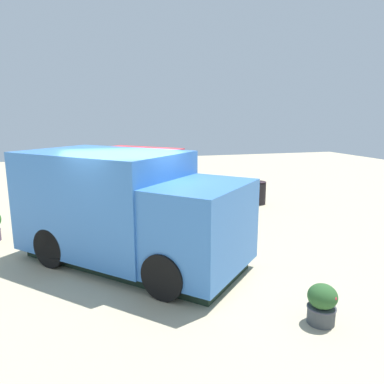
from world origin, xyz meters
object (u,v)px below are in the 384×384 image
at_px(food_truck, 127,211).
at_px(planter_flowering_near, 322,304).
at_px(person_customer, 240,205).
at_px(trash_bin, 260,192).

xyz_separation_m(food_truck, planter_flowering_near, (2.54, -3.28, -0.81)).
distance_m(person_customer, trash_bin, 1.72).
xyz_separation_m(food_truck, person_customer, (3.85, 2.77, -0.81)).
bearing_deg(planter_flowering_near, trash_bin, 70.44).
relative_size(food_truck, planter_flowering_near, 7.98).
bearing_deg(food_truck, person_customer, 35.75).
xyz_separation_m(planter_flowering_near, trash_bin, (2.57, 7.23, 0.11)).
bearing_deg(person_customer, food_truck, -144.25).
height_order(planter_flowering_near, trash_bin, trash_bin).
height_order(food_truck, person_customer, food_truck).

